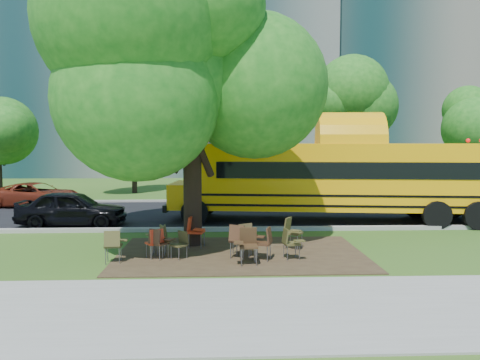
{
  "coord_description": "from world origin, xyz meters",
  "views": [
    {
      "loc": [
        0.42,
        -13.67,
        3.21
      ],
      "look_at": [
        1.14,
        3.4,
        1.82
      ],
      "focal_mm": 35.0,
      "sensor_mm": 36.0,
      "label": 1
    }
  ],
  "objects_px": {
    "chair_4": "(240,238)",
    "black_car": "(72,209)",
    "school_bus": "(345,177)",
    "chair_2": "(156,240)",
    "chair_11": "(244,235)",
    "chair_7": "(290,241)",
    "chair_9": "(159,236)",
    "chair_0": "(114,243)",
    "chair_6": "(265,240)",
    "chair_8": "(161,237)",
    "bg_car_red": "(37,195)",
    "chair_12": "(292,230)",
    "chair_3": "(180,242)",
    "chair_10": "(194,229)",
    "chair_1": "(159,241)",
    "main_tree": "(192,78)",
    "chair_5": "(247,242)"
  },
  "relations": [
    {
      "from": "chair_0",
      "to": "chair_4",
      "type": "height_order",
      "value": "chair_4"
    },
    {
      "from": "chair_12",
      "to": "bg_car_red",
      "type": "height_order",
      "value": "bg_car_red"
    },
    {
      "from": "main_tree",
      "to": "chair_6",
      "type": "bearing_deg",
      "value": -43.74
    },
    {
      "from": "chair_6",
      "to": "bg_car_red",
      "type": "xyz_separation_m",
      "value": [
        -10.18,
        10.73,
        0.04
      ]
    },
    {
      "from": "chair_9",
      "to": "school_bus",
      "type": "bearing_deg",
      "value": -75.91
    },
    {
      "from": "chair_3",
      "to": "chair_6",
      "type": "distance_m",
      "value": 2.33
    },
    {
      "from": "chair_7",
      "to": "main_tree",
      "type": "bearing_deg",
      "value": -134.15
    },
    {
      "from": "chair_4",
      "to": "chair_10",
      "type": "distance_m",
      "value": 1.92
    },
    {
      "from": "chair_1",
      "to": "bg_car_red",
      "type": "relative_size",
      "value": 0.2
    },
    {
      "from": "black_car",
      "to": "main_tree",
      "type": "bearing_deg",
      "value": -124.53
    },
    {
      "from": "chair_7",
      "to": "chair_8",
      "type": "bearing_deg",
      "value": -110.06
    },
    {
      "from": "chair_12",
      "to": "chair_6",
      "type": "bearing_deg",
      "value": -5.39
    },
    {
      "from": "chair_7",
      "to": "chair_9",
      "type": "bearing_deg",
      "value": -113.14
    },
    {
      "from": "chair_3",
      "to": "chair_11",
      "type": "xyz_separation_m",
      "value": [
        1.78,
        0.31,
        0.11
      ]
    },
    {
      "from": "chair_7",
      "to": "bg_car_red",
      "type": "xyz_separation_m",
      "value": [
        -10.87,
        10.7,
        0.08
      ]
    },
    {
      "from": "chair_2",
      "to": "chair_12",
      "type": "relative_size",
      "value": 0.89
    },
    {
      "from": "chair_2",
      "to": "chair_12",
      "type": "bearing_deg",
      "value": -18.07
    },
    {
      "from": "chair_2",
      "to": "chair_4",
      "type": "height_order",
      "value": "chair_4"
    },
    {
      "from": "chair_0",
      "to": "chair_6",
      "type": "distance_m",
      "value": 4.01
    },
    {
      "from": "chair_4",
      "to": "black_car",
      "type": "relative_size",
      "value": 0.24
    },
    {
      "from": "chair_11",
      "to": "chair_12",
      "type": "height_order",
      "value": "chair_12"
    },
    {
      "from": "school_bus",
      "to": "chair_2",
      "type": "distance_m",
      "value": 8.92
    },
    {
      "from": "main_tree",
      "to": "chair_10",
      "type": "xyz_separation_m",
      "value": [
        0.07,
        -0.39,
        -4.53
      ]
    },
    {
      "from": "chair_4",
      "to": "chair_12",
      "type": "height_order",
      "value": "chair_4"
    },
    {
      "from": "chair_10",
      "to": "bg_car_red",
      "type": "bearing_deg",
      "value": -125.41
    },
    {
      "from": "chair_3",
      "to": "chair_10",
      "type": "bearing_deg",
      "value": -61.97
    },
    {
      "from": "bg_car_red",
      "to": "chair_3",
      "type": "bearing_deg",
      "value": -129.62
    },
    {
      "from": "chair_12",
      "to": "chair_10",
      "type": "bearing_deg",
      "value": -64.84
    },
    {
      "from": "chair_10",
      "to": "chair_11",
      "type": "bearing_deg",
      "value": 68.24
    },
    {
      "from": "chair_2",
      "to": "chair_9",
      "type": "relative_size",
      "value": 1.04
    },
    {
      "from": "chair_11",
      "to": "black_car",
      "type": "bearing_deg",
      "value": 111.39
    },
    {
      "from": "black_car",
      "to": "chair_4",
      "type": "bearing_deg",
      "value": -129.01
    },
    {
      "from": "school_bus",
      "to": "chair_11",
      "type": "xyz_separation_m",
      "value": [
        -4.32,
        -5.42,
        -1.24
      ]
    },
    {
      "from": "chair_2",
      "to": "chair_5",
      "type": "distance_m",
      "value": 2.57
    },
    {
      "from": "chair_9",
      "to": "chair_11",
      "type": "height_order",
      "value": "chair_11"
    },
    {
      "from": "chair_9",
      "to": "black_car",
      "type": "bearing_deg",
      "value": 18.01
    },
    {
      "from": "chair_1",
      "to": "chair_2",
      "type": "bearing_deg",
      "value": 163.64
    },
    {
      "from": "chair_9",
      "to": "black_car",
      "type": "distance_m",
      "value": 5.91
    },
    {
      "from": "chair_12",
      "to": "bg_car_red",
      "type": "xyz_separation_m",
      "value": [
        -11.11,
        9.44,
        0.02
      ]
    },
    {
      "from": "chair_5",
      "to": "chair_6",
      "type": "distance_m",
      "value": 0.64
    },
    {
      "from": "chair_4",
      "to": "chair_7",
      "type": "distance_m",
      "value": 1.36
    },
    {
      "from": "chair_2",
      "to": "chair_3",
      "type": "relative_size",
      "value": 1.1
    },
    {
      "from": "chair_2",
      "to": "bg_car_red",
      "type": "distance_m",
      "value": 12.68
    },
    {
      "from": "chair_9",
      "to": "bg_car_red",
      "type": "relative_size",
      "value": 0.18
    },
    {
      "from": "bg_car_red",
      "to": "chair_0",
      "type": "bearing_deg",
      "value": -136.92
    },
    {
      "from": "chair_4",
      "to": "chair_1",
      "type": "bearing_deg",
      "value": -152.09
    },
    {
      "from": "chair_6",
      "to": "chair_12",
      "type": "bearing_deg",
      "value": -17.89
    },
    {
      "from": "chair_3",
      "to": "chair_1",
      "type": "bearing_deg",
      "value": 49.39
    },
    {
      "from": "school_bus",
      "to": "chair_11",
      "type": "height_order",
      "value": "school_bus"
    },
    {
      "from": "chair_2",
      "to": "chair_12",
      "type": "distance_m",
      "value": 4.02
    }
  ]
}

